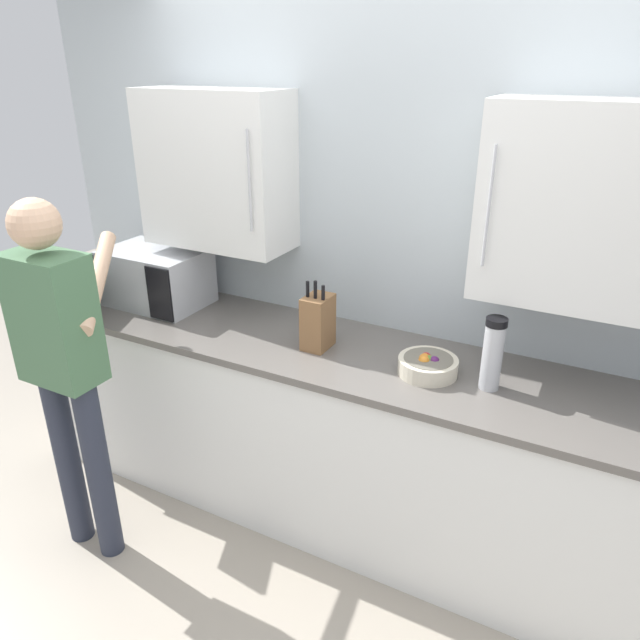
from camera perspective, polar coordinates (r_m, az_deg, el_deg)
The scene contains 7 objects.
back_wall_tiled at distance 2.76m, azimuth 6.49°, elevation 9.72°, with size 3.88×0.44×2.88m.
counter_unit at distance 2.92m, azimuth 3.11°, elevation -11.55°, with size 3.49×0.67×0.95m.
microwave_oven at distance 3.28m, azimuth -15.97°, elevation 4.01°, with size 0.53×0.72×0.30m.
thermos_flask at distance 2.42m, azimuth 16.29°, elevation -3.12°, with size 0.08×0.08×0.30m.
fruit_bowl at distance 2.52m, azimuth 10.34°, elevation -4.27°, with size 0.25×0.25×0.09m.
knife_block at distance 2.67m, azimuth -0.22°, elevation -0.17°, with size 0.11×0.15×0.33m.
person_figure at distance 2.73m, azimuth -23.58°, elevation -3.23°, with size 0.44×0.58×1.69m.
Camera 1 is at (0.97, -1.35, 2.17)m, focal length 33.23 mm.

